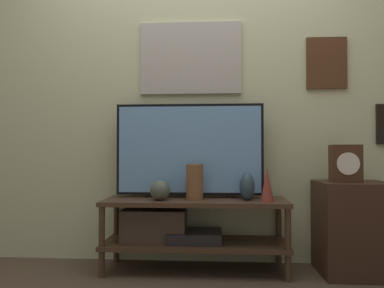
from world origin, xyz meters
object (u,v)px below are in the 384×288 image
television (189,149)px  vase_urn_stoneware (247,186)px  vase_tall_ceramic (194,182)px  mantel_clock (346,163)px  vase_slim_bronze (267,184)px  vase_round_glass (160,190)px

television → vase_urn_stoneware: television is taller
vase_tall_ceramic → vase_urn_stoneware: 0.36m
vase_urn_stoneware → mantel_clock: size_ratio=0.75×
vase_slim_bronze → vase_tall_ceramic: bearing=172.3°
vase_urn_stoneware → vase_slim_bronze: size_ratio=0.83×
vase_round_glass → vase_slim_bronze: bearing=-1.9°
vase_tall_ceramic → vase_urn_stoneware: vase_tall_ceramic is taller
vase_tall_ceramic → vase_slim_bronze: vase_tall_ceramic is taller
vase_tall_ceramic → vase_slim_bronze: (0.48, -0.06, -0.01)m
vase_tall_ceramic → vase_slim_bronze: 0.48m
vase_slim_bronze → television: bearing=160.9°
vase_round_glass → vase_slim_bronze: 0.71m
vase_round_glass → vase_urn_stoneware: (0.58, 0.04, 0.02)m
television → mantel_clock: (1.04, -0.13, -0.09)m
vase_urn_stoneware → vase_round_glass: bearing=-176.0°
television → mantel_clock: television is taller
vase_tall_ceramic → vase_slim_bronze: size_ratio=1.08×
television → vase_round_glass: 0.36m
television → mantel_clock: bearing=-6.9°
vase_slim_bronze → mantel_clock: (0.52, 0.05, 0.14)m
vase_tall_ceramic → vase_round_glass: bearing=-169.6°
vase_tall_ceramic → vase_urn_stoneware: size_ratio=1.30×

